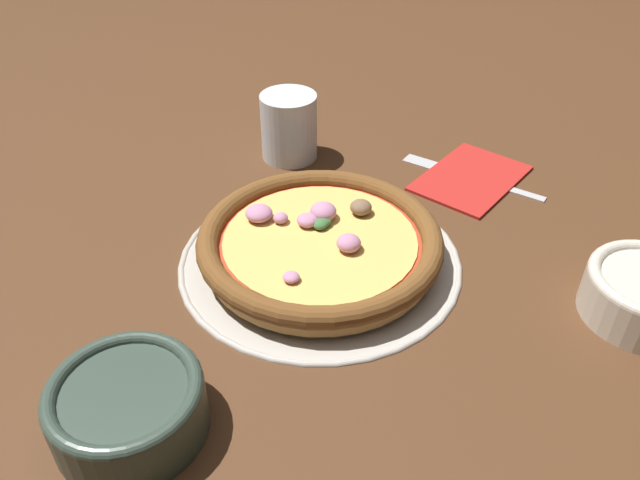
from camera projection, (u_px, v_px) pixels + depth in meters
ground_plane at (320, 260)px, 0.70m from camera, size 3.00×3.00×0.00m
pizza_tray at (320, 258)px, 0.70m from camera, size 0.32×0.32×0.01m
pizza at (320, 242)px, 0.68m from camera, size 0.27×0.27×0.04m
bowl_near at (128, 406)px, 0.51m from camera, size 0.13×0.13×0.05m
drinking_cup at (289, 127)px, 0.86m from camera, size 0.08×0.08×0.09m
napkin at (471, 177)px, 0.83m from camera, size 0.19×0.16×0.01m
fork at (464, 175)px, 0.84m from camera, size 0.11×0.18×0.00m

